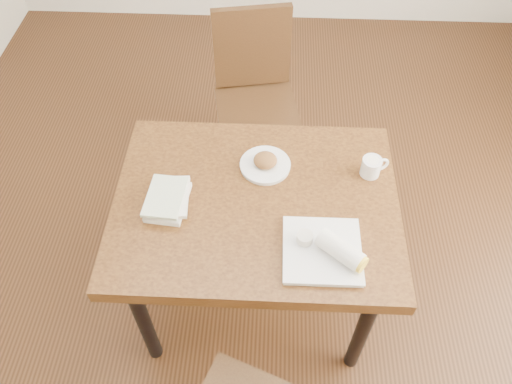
{
  "coord_description": "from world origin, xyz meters",
  "views": [
    {
      "loc": [
        0.05,
        -1.18,
        2.25
      ],
      "look_at": [
        0.0,
        0.0,
        0.8
      ],
      "focal_mm": 35.0,
      "sensor_mm": 36.0,
      "label": 1
    }
  ],
  "objects_px": {
    "coffee_mug": "(372,166)",
    "book_stack": "(168,199)",
    "plate_burrito": "(328,250)",
    "chair_far": "(255,89)",
    "plate_scone": "(265,163)",
    "table": "(256,214)"
  },
  "relations": [
    {
      "from": "coffee_mug",
      "to": "plate_scone",
      "type": "bearing_deg",
      "value": 177.93
    },
    {
      "from": "plate_scone",
      "to": "coffee_mug",
      "type": "distance_m",
      "value": 0.42
    },
    {
      "from": "table",
      "to": "book_stack",
      "type": "relative_size",
      "value": 4.99
    },
    {
      "from": "table",
      "to": "chair_far",
      "type": "bearing_deg",
      "value": 93.01
    },
    {
      "from": "table",
      "to": "plate_scone",
      "type": "bearing_deg",
      "value": 80.45
    },
    {
      "from": "chair_far",
      "to": "plate_burrito",
      "type": "bearing_deg",
      "value": -74.87
    },
    {
      "from": "plate_burrito",
      "to": "book_stack",
      "type": "distance_m",
      "value": 0.62
    },
    {
      "from": "table",
      "to": "plate_burrito",
      "type": "bearing_deg",
      "value": -41.67
    },
    {
      "from": "chair_far",
      "to": "book_stack",
      "type": "relative_size",
      "value": 4.36
    },
    {
      "from": "table",
      "to": "book_stack",
      "type": "height_order",
      "value": "book_stack"
    },
    {
      "from": "chair_far",
      "to": "plate_scone",
      "type": "distance_m",
      "value": 0.77
    },
    {
      "from": "chair_far",
      "to": "book_stack",
      "type": "height_order",
      "value": "chair_far"
    },
    {
      "from": "plate_scone",
      "to": "book_stack",
      "type": "distance_m",
      "value": 0.41
    },
    {
      "from": "coffee_mug",
      "to": "plate_burrito",
      "type": "xyz_separation_m",
      "value": [
        -0.19,
        -0.39,
        -0.01
      ]
    },
    {
      "from": "chair_far",
      "to": "coffee_mug",
      "type": "height_order",
      "value": "chair_far"
    },
    {
      "from": "plate_scone",
      "to": "plate_burrito",
      "type": "height_order",
      "value": "plate_burrito"
    },
    {
      "from": "plate_burrito",
      "to": "table",
      "type": "bearing_deg",
      "value": 138.33
    },
    {
      "from": "chair_far",
      "to": "plate_scone",
      "type": "xyz_separation_m",
      "value": [
        0.08,
        -0.74,
        0.22
      ]
    },
    {
      "from": "coffee_mug",
      "to": "book_stack",
      "type": "bearing_deg",
      "value": -166.43
    },
    {
      "from": "chair_far",
      "to": "book_stack",
      "type": "xyz_separation_m",
      "value": [
        -0.28,
        -0.94,
        0.23
      ]
    },
    {
      "from": "book_stack",
      "to": "chair_far",
      "type": "bearing_deg",
      "value": 73.26
    },
    {
      "from": "table",
      "to": "plate_burrito",
      "type": "relative_size",
      "value": 3.79
    }
  ]
}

